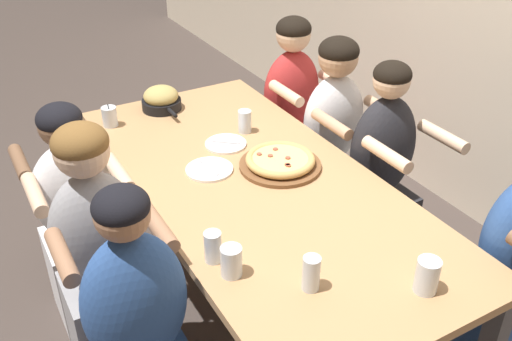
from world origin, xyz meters
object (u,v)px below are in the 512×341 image
Objects in this scene: skillet_bowl at (161,99)px; drinking_glass_a at (427,276)px; drinking_glass_c at (231,261)px; diner_near_midleft at (80,226)px; diner_far_center at (379,183)px; empty_plate_b at (226,144)px; diner_far_right at (510,274)px; cocktail_glass_blue at (110,117)px; drinking_glass_d at (213,248)px; empty_plate_a at (209,169)px; drinking_glass_b at (311,273)px; diner_near_center at (102,264)px; drinking_glass_e at (245,121)px; diner_far_left at (291,118)px; diner_far_midleft at (332,146)px; pizza_board_main at (280,162)px.

skillet_bowl is 2.47× the size of drinking_glass_a.
drinking_glass_c is 0.99m from diner_near_midleft.
diner_far_center is (-0.86, 0.56, -0.29)m from drinking_glass_a.
diner_far_right is (1.18, 0.68, -0.22)m from empty_plate_b.
drinking_glass_c is 0.10× the size of diner_near_midleft.
diner_far_right is (0.81, 0.00, 0.01)m from diner_far_center.
drinking_glass_c is (1.33, 0.02, 0.01)m from cocktail_glass_blue.
drinking_glass_d is at bearing -0.25° from cocktail_glass_blue.
cocktail_glass_blue is (-0.66, -0.25, 0.04)m from empty_plate_a.
drinking_glass_b is 0.11× the size of diner_near_center.
drinking_glass_b is (1.52, 0.21, 0.02)m from cocktail_glass_blue.
drinking_glass_e is 0.10× the size of diner_far_center.
diner_far_midleft is (0.43, 0.00, 0.01)m from diner_far_left.
drinking_glass_d is at bearing -29.93° from empty_plate_b.
skillet_bowl is 1.10m from diner_near_center.
skillet_bowl is 0.26× the size of diner_near_center.
drinking_glass_a reaches higher than drinking_glass_c.
pizza_board_main is 0.32× the size of diner_far_midleft.
drinking_glass_a is (1.06, 0.29, 0.06)m from empty_plate_a.
drinking_glass_e is at bearing 178.67° from drinking_glass_a.
drinking_glass_e is 0.10× the size of diner_far_midleft.
drinking_glass_c is 1.42m from diner_far_midleft.
diner_far_midleft is (-0.34, 0.56, -0.23)m from pizza_board_main.
drinking_glass_e reaches higher than empty_plate_a.
drinking_glass_b reaches higher than empty_plate_b.
diner_near_midleft is (-0.04, -0.74, -0.25)m from empty_plate_b.
empty_plate_a is 1.68× the size of cocktail_glass_blue.
cocktail_glass_blue is at bearing 68.52° from diner_near_center.
drinking_glass_a is at bearing 56.97° from diner_far_center.
empty_plate_a is at bearing -44.30° from empty_plate_b.
empty_plate_a is at bearing 177.68° from drinking_glass_b.
diner_far_center is at bearing 90.00° from diner_far_midleft.
drinking_glass_b is at bearing 8.04° from cocktail_glass_blue.
drinking_glass_e is at bearing 29.90° from skillet_bowl.
cocktail_glass_blue is at bearing -145.54° from pizza_board_main.
skillet_bowl is (-0.85, -0.24, 0.03)m from pizza_board_main.
diner_far_left reaches higher than diner_near_midleft.
drinking_glass_c is 0.67m from diner_near_center.
drinking_glass_a is 0.11× the size of diner_far_right.
drinking_glass_a is at bearing 58.90° from drinking_glass_b.
cocktail_glass_blue is at bearing -179.29° from drinking_glass_c.
pizza_board_main is 0.88m from skillet_bowl.
pizza_board_main is at bearing 66.04° from empty_plate_a.
pizza_board_main is 0.89m from diner_near_center.
skillet_bowl is 2.69× the size of drinking_glass_e.
empty_plate_b is at bearing -28.92° from diner_far_center.
diner_far_right reaches higher than drinking_glass_a.
drinking_glass_b is at bearing -3.33° from skillet_bowl.
drinking_glass_e is 1.39m from diner_far_right.
diner_near_midleft is (0.50, -0.62, -0.30)m from skillet_bowl.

